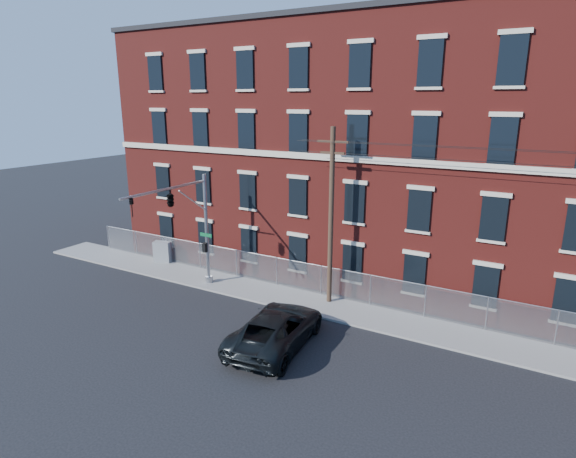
% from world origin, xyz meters
% --- Properties ---
extents(ground, '(140.00, 140.00, 0.00)m').
position_xyz_m(ground, '(0.00, 0.00, 0.00)').
color(ground, black).
rests_on(ground, ground).
extents(sidewalk, '(65.00, 3.00, 0.12)m').
position_xyz_m(sidewalk, '(12.00, 5.00, 0.06)').
color(sidewalk, gray).
rests_on(sidewalk, ground).
extents(mill_building, '(55.30, 14.32, 16.30)m').
position_xyz_m(mill_building, '(12.00, 13.93, 8.15)').
color(mill_building, maroon).
rests_on(mill_building, ground).
extents(chain_link_fence, '(59.06, 0.06, 1.85)m').
position_xyz_m(chain_link_fence, '(12.00, 6.30, 1.06)').
color(chain_link_fence, '#A5A8AD').
rests_on(chain_link_fence, ground).
extents(traffic_signal_mast, '(0.90, 6.75, 7.00)m').
position_xyz_m(traffic_signal_mast, '(-6.00, 2.18, 5.39)').
color(traffic_signal_mast, '#9EA0A5').
rests_on(traffic_signal_mast, ground).
extents(utility_pole_near, '(1.80, 0.28, 10.00)m').
position_xyz_m(utility_pole_near, '(2.00, 5.60, 5.34)').
color(utility_pole_near, '#3F2C1F').
rests_on(utility_pole_near, ground).
extents(pickup_truck, '(3.56, 6.67, 1.78)m').
position_xyz_m(pickup_truck, '(1.87, -0.15, 0.89)').
color(pickup_truck, black).
rests_on(pickup_truck, ground).
extents(utility_cabinet, '(1.33, 0.94, 1.50)m').
position_xyz_m(utility_cabinet, '(-11.43, 6.00, 0.87)').
color(utility_cabinet, gray).
rests_on(utility_cabinet, sidewalk).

